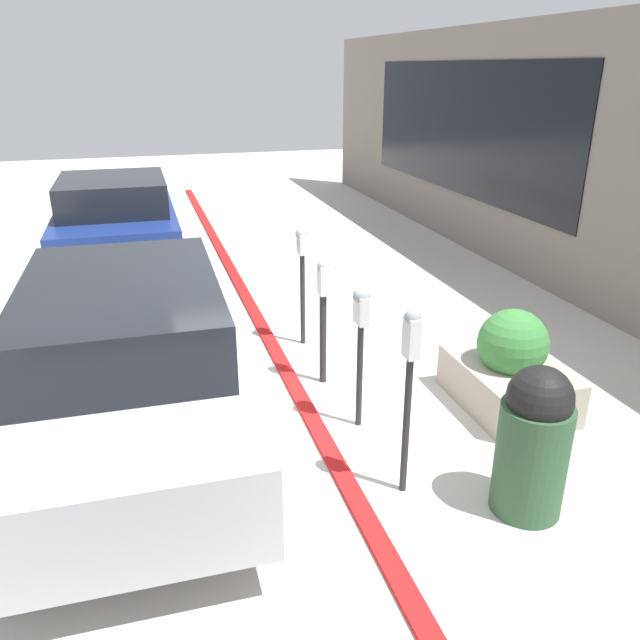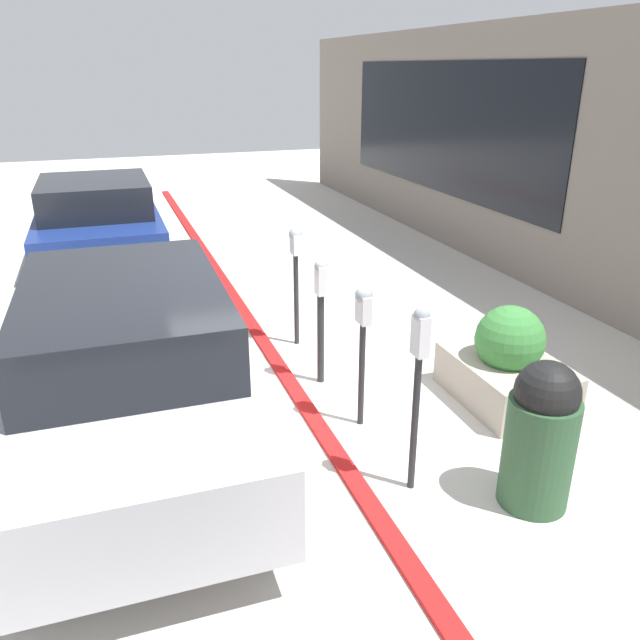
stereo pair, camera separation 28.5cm
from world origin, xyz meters
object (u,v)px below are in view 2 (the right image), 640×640
at_px(parking_meter_middle, 321,306).
at_px(planter_box, 507,365).
at_px(parking_meter_second, 363,324).
at_px(parking_meter_fourth, 296,261).
at_px(parked_car_middle, 129,358).
at_px(parked_car_rear, 98,221).
at_px(trash_bin, 541,435).
at_px(parking_meter_nearest, 418,366).

distance_m(parking_meter_middle, planter_box, 1.98).
relative_size(parking_meter_second, parking_meter_fourth, 0.95).
distance_m(parked_car_middle, parked_car_rear, 5.68).
xyz_separation_m(parking_meter_second, trash_bin, (-1.52, -0.82, -0.43)).
bearing_deg(parked_car_rear, trash_bin, -158.20).
relative_size(parking_meter_middle, parking_meter_fourth, 0.94).
distance_m(parking_meter_second, trash_bin, 1.78).
height_order(parking_meter_middle, parking_meter_fourth, parking_meter_fourth).
relative_size(planter_box, trash_bin, 1.05).
height_order(parking_meter_fourth, trash_bin, parking_meter_fourth).
height_order(parked_car_rear, trash_bin, parked_car_rear).
bearing_deg(parked_car_middle, parking_meter_nearest, -124.62).
relative_size(parking_meter_nearest, parking_meter_second, 1.13).
bearing_deg(parked_car_rear, parked_car_middle, -178.23).
bearing_deg(parking_meter_middle, parking_meter_fourth, -3.16).
distance_m(planter_box, parked_car_middle, 3.66).
height_order(parking_meter_fourth, planter_box, parking_meter_fourth).
distance_m(parking_meter_nearest, parking_meter_fourth, 3.03).
bearing_deg(parked_car_rear, parking_meter_middle, -157.48).
height_order(parking_meter_nearest, parking_meter_middle, parking_meter_nearest).
height_order(parking_meter_second, trash_bin, parking_meter_second).
xyz_separation_m(parking_meter_second, parked_car_middle, (0.42, 2.03, -0.21)).
bearing_deg(parking_meter_second, parking_meter_middle, 4.37).
bearing_deg(planter_box, parking_meter_middle, 58.45).
relative_size(parking_meter_nearest, parked_car_middle, 0.33).
xyz_separation_m(parking_meter_second, planter_box, (-0.06, -1.57, -0.64)).
xyz_separation_m(parked_car_middle, parked_car_rear, (5.68, 0.15, -0.03)).
bearing_deg(parked_car_middle, planter_box, -96.62).
bearing_deg(parking_meter_nearest, planter_box, -57.85).
bearing_deg(parking_meter_second, planter_box, -92.32).
bearing_deg(parking_meter_fourth, trash_bin, -166.58).
bearing_deg(parking_meter_nearest, trash_bin, -120.26).
height_order(parking_meter_middle, parked_car_rear, parked_car_rear).
bearing_deg(parking_meter_nearest, parked_car_rear, 17.02).
height_order(planter_box, parked_car_middle, parked_car_middle).
relative_size(parking_meter_second, parking_meter_middle, 1.01).
bearing_deg(trash_bin, parked_car_rear, 21.51).
bearing_deg(parking_meter_fourth, planter_box, -142.44).
relative_size(parking_meter_second, parked_car_rear, 0.36).
height_order(parking_meter_second, parked_car_rear, parked_car_rear).
height_order(parking_meter_fourth, parked_car_middle, parked_car_middle).
bearing_deg(parked_car_middle, parking_meter_middle, -74.08).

